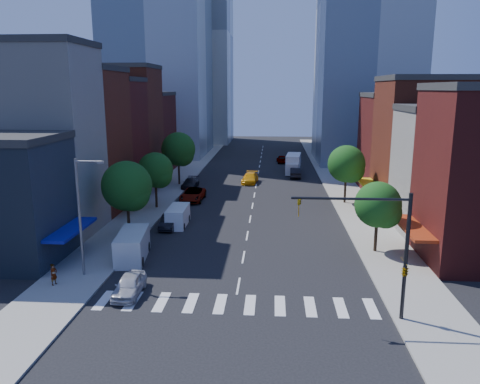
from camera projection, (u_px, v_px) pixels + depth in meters
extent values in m
plane|color=black|center=(238.00, 286.00, 34.23)|extent=(220.00, 220.00, 0.00)
cube|color=gray|center=(178.00, 179.00, 74.02)|extent=(5.00, 120.00, 0.15)
cube|color=gray|center=(338.00, 181.00, 72.33)|extent=(5.00, 120.00, 0.15)
cube|color=silver|center=(235.00, 304.00, 31.31)|extent=(19.00, 3.00, 0.01)
cube|color=#BDB7AE|center=(32.00, 143.00, 45.39)|extent=(12.00, 8.00, 18.00)
cube|color=#602416|center=(70.00, 143.00, 53.89)|extent=(12.00, 9.00, 16.00)
cube|color=#551615|center=(97.00, 139.00, 62.27)|extent=(12.00, 8.00, 15.00)
cube|color=#602416|center=(117.00, 127.00, 70.33)|extent=(12.00, 9.00, 17.00)
cube|color=#551615|center=(136.00, 134.00, 80.02)|extent=(12.00, 10.00, 13.00)
cube|color=#BDB7AE|center=(461.00, 173.00, 46.12)|extent=(12.00, 8.00, 12.00)
cube|color=#602416|center=(432.00, 147.00, 54.56)|extent=(12.00, 10.00, 15.00)
cube|color=#551615|center=(408.00, 145.00, 64.52)|extent=(12.00, 10.00, 13.00)
cube|color=#9EA5AD|center=(370.00, 1.00, 86.77)|extent=(18.00, 20.00, 60.00)
cube|color=#9EA5AD|center=(196.00, 34.00, 121.91)|extent=(18.00, 18.00, 56.00)
cylinder|color=black|center=(406.00, 258.00, 28.24)|extent=(0.24, 0.24, 8.00)
cylinder|color=black|center=(350.00, 199.00, 27.70)|extent=(7.00, 0.16, 0.16)
imported|color=gold|center=(299.00, 208.00, 28.03)|extent=(0.22, 0.18, 1.10)
imported|color=gold|center=(405.00, 270.00, 28.41)|extent=(0.48, 2.24, 0.90)
cylinder|color=slate|center=(80.00, 218.00, 35.01)|extent=(0.20, 0.20, 9.00)
cylinder|color=slate|center=(89.00, 161.00, 34.01)|extent=(2.00, 0.14, 0.14)
cube|color=slate|center=(101.00, 162.00, 33.96)|extent=(0.50, 0.25, 0.18)
cylinder|color=black|center=(128.00, 216.00, 45.27)|extent=(0.28, 0.28, 3.92)
sphere|color=#134414|center=(127.00, 186.00, 44.63)|extent=(4.80, 4.80, 4.80)
sphere|color=#134414|center=(132.00, 194.00, 44.45)|extent=(3.36, 3.36, 3.36)
cylinder|color=black|center=(156.00, 192.00, 56.01)|extent=(0.28, 0.28, 3.64)
sphere|color=#134414|center=(155.00, 170.00, 55.42)|extent=(4.20, 4.20, 4.20)
sphere|color=#134414|center=(160.00, 176.00, 55.23)|extent=(2.94, 2.94, 2.94)
cylinder|color=black|center=(179.00, 170.00, 69.58)|extent=(0.28, 0.28, 4.20)
sphere|color=#134414|center=(178.00, 149.00, 68.90)|extent=(5.00, 5.00, 5.00)
sphere|color=#134414|center=(182.00, 155.00, 68.73)|extent=(3.50, 3.50, 3.50)
cylinder|color=black|center=(376.00, 233.00, 40.85)|extent=(0.28, 0.28, 3.36)
sphere|color=#134414|center=(378.00, 205.00, 40.30)|extent=(4.00, 4.00, 4.00)
sphere|color=#134414|center=(385.00, 212.00, 40.10)|extent=(2.80, 2.80, 2.80)
cylinder|color=black|center=(345.00, 187.00, 58.32)|extent=(0.28, 0.28, 3.92)
sphere|color=#134414|center=(346.00, 164.00, 57.68)|extent=(4.60, 4.60, 4.60)
sphere|color=#134414|center=(351.00, 170.00, 57.50)|extent=(3.22, 3.22, 3.22)
imported|color=silver|center=(129.00, 285.00, 32.64)|extent=(1.75, 4.25, 1.44)
imported|color=black|center=(169.00, 221.00, 48.34)|extent=(1.50, 4.28, 1.41)
imported|color=#999999|center=(193.00, 195.00, 60.09)|extent=(2.83, 5.86, 1.61)
imported|color=black|center=(190.00, 183.00, 67.90)|extent=(2.20, 4.90, 1.39)
cube|color=silver|center=(132.00, 246.00, 39.51)|extent=(2.88, 5.76, 2.32)
cube|color=black|center=(128.00, 250.00, 37.39)|extent=(2.17, 1.35, 1.00)
cylinder|color=black|center=(117.00, 262.00, 37.79)|extent=(0.38, 0.87, 0.84)
cylinder|color=black|center=(141.00, 262.00, 37.90)|extent=(0.38, 0.87, 0.84)
cylinder|color=black|center=(125.00, 247.00, 41.46)|extent=(0.38, 0.87, 0.84)
cylinder|color=black|center=(148.00, 247.00, 41.57)|extent=(0.38, 0.87, 0.84)
cube|color=white|center=(178.00, 216.00, 49.25)|extent=(1.95, 4.71, 1.96)
cube|color=black|center=(175.00, 218.00, 47.46)|extent=(1.75, 0.96, 0.84)
cylinder|color=black|center=(167.00, 226.00, 47.89)|extent=(0.25, 0.71, 0.71)
cylinder|color=black|center=(183.00, 227.00, 47.80)|extent=(0.25, 0.71, 0.71)
cylinder|color=black|center=(173.00, 218.00, 50.99)|extent=(0.25, 0.71, 0.71)
cylinder|color=black|center=(188.00, 218.00, 50.90)|extent=(0.25, 0.71, 0.71)
imported|color=#E99F0C|center=(250.00, 178.00, 71.39)|extent=(2.65, 5.43, 1.52)
imported|color=black|center=(295.00, 173.00, 75.88)|extent=(1.84, 4.91, 1.60)
imported|color=#999999|center=(282.00, 159.00, 90.87)|extent=(2.13, 4.50, 1.49)
cube|color=silver|center=(293.00, 163.00, 80.75)|extent=(2.93, 6.42, 3.06)
cube|color=silver|center=(292.00, 169.00, 77.36)|extent=(2.27, 1.93, 1.91)
cylinder|color=black|center=(286.00, 172.00, 78.41)|extent=(0.37, 0.89, 0.86)
cylinder|color=black|center=(298.00, 172.00, 78.06)|extent=(0.37, 0.89, 0.86)
cylinder|color=black|center=(288.00, 168.00, 82.55)|extent=(0.37, 0.89, 0.86)
cylinder|color=black|center=(300.00, 168.00, 82.19)|extent=(0.37, 0.89, 0.86)
imported|color=#999999|center=(54.00, 274.00, 33.94)|extent=(0.55, 0.68, 1.59)
imported|color=#999999|center=(132.00, 235.00, 43.15)|extent=(0.84, 0.92, 1.53)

